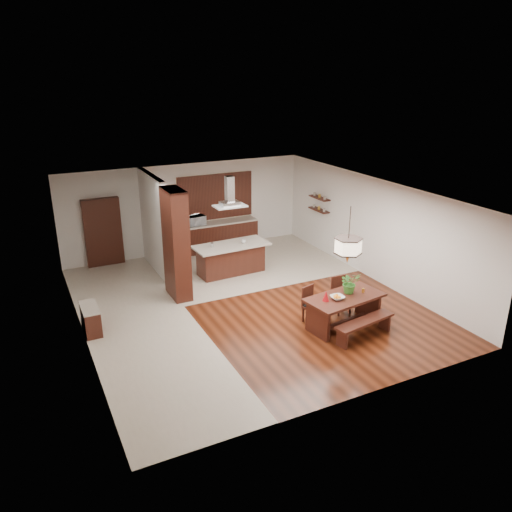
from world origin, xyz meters
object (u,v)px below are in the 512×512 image
hallway_console (91,319)px  pendant_lantern (349,235)px  dining_table (344,304)px  dining_chair_left (313,305)px  fruit_bowl (337,298)px  dining_bench (364,329)px  range_hood (230,192)px  island_cup (244,241)px  microwave (196,220)px  foliage_plant (350,283)px  kitchen_island (231,258)px  dining_chair_right (342,295)px

hallway_console → pendant_lantern: 6.14m
dining_table → dining_chair_left: (-0.54, 0.49, -0.12)m
fruit_bowl → pendant_lantern: bearing=10.8°
dining_bench → range_hood: bearing=103.1°
hallway_console → range_hood: 5.15m
island_cup → microwave: 2.31m
foliage_plant → island_cup: size_ratio=3.92×
kitchen_island → microwave: bearing=95.3°
dining_bench → fruit_bowl: 0.91m
dining_chair_right → range_hood: bearing=114.1°
hallway_console → microwave: 5.69m
dining_chair_left → range_hood: (-0.50, 3.70, 2.02)m
hallway_console → dining_bench: 6.20m
kitchen_island → dining_chair_left: bearing=-85.0°
range_hood → dining_bench: bearing=-76.9°
pendant_lantern → foliage_plant: bearing=29.8°
dining_chair_left → island_cup: size_ratio=6.85×
fruit_bowl → kitchen_island: size_ratio=0.14×
dining_bench → kitchen_island: 4.98m
dining_table → foliage_plant: foliage_plant is taller
dining_chair_right → pendant_lantern: size_ratio=0.70×
dining_chair_right → kitchen_island: size_ratio=0.41×
dining_table → dining_bench: bearing=-81.9°
hallway_console → dining_bench: bearing=-28.9°
hallway_console → foliage_plant: foliage_plant is taller
fruit_bowl → island_cup: island_cup is taller
dining_chair_right → fruit_bowl: dining_chair_right is taller
kitchen_island → dining_chair_right: bearing=-71.1°
dining_table → dining_bench: 0.75m
dining_chair_right → fruit_bowl: size_ratio=2.95×
dining_table → dining_chair_right: size_ratio=2.14×
hallway_console → dining_chair_left: 5.14m
foliage_plant → range_hood: (-1.25, 4.07, 1.44)m
fruit_bowl → kitchen_island: 4.32m
fruit_bowl → range_hood: bearing=100.6°
dining_chair_left → fruit_bowl: size_ratio=2.87×
hallway_console → pendant_lantern: bearing=-23.7°
dining_table → microwave: size_ratio=3.43×
dining_chair_right → foliage_plant: 0.77m
hallway_console → dining_chair_right: bearing=-16.7°
fruit_bowl → microwave: microwave is taller
dining_chair_left → microwave: microwave is taller
dining_bench → range_hood: 5.46m
dining_bench → kitchen_island: kitchen_island is taller
dining_bench → hallway_console: bearing=151.1°
pendant_lantern → microwave: bearing=101.9°
pendant_lantern → kitchen_island: bearing=103.9°
fruit_bowl → range_hood: (-0.80, 4.23, 1.66)m
dining_table → microwave: microwave is taller
pendant_lantern → fruit_bowl: (-0.24, -0.05, -1.44)m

